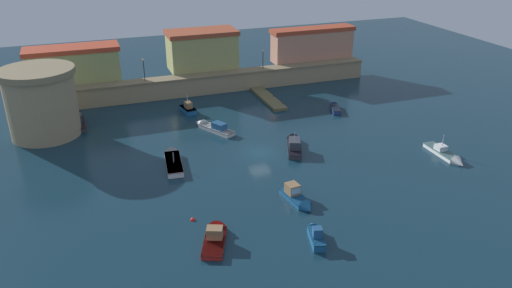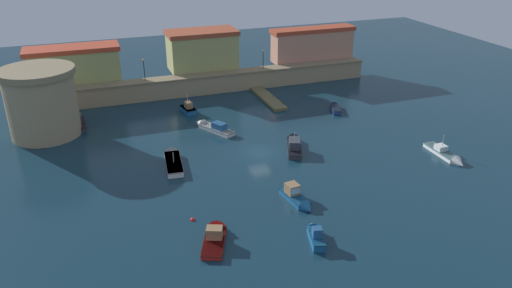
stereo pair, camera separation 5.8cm
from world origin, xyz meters
name	(u,v)px [view 1 (the left image)]	position (x,y,z in m)	size (l,w,h in m)	color
ground_plane	(260,153)	(0.00, 0.00, 0.00)	(140.59, 140.59, 0.00)	#112D3D
quay_wall	(208,83)	(0.00, 24.69, 1.58)	(56.29, 2.82, 3.13)	#9E8966
old_town_backdrop	(193,53)	(-1.47, 28.41, 5.93)	(55.44, 6.15, 6.53)	#9BA562
fortress_tower	(42,102)	(-24.93, 14.93, 4.65)	(9.56, 9.56, 9.17)	#9E8966
pier_dock	(268,98)	(8.01, 17.93, 0.21)	(2.18, 11.00, 0.70)	brown
quay_lamp_0	(144,66)	(-10.18, 24.69, 5.43)	(0.32, 0.32, 3.46)	black
quay_lamp_1	(263,56)	(9.68, 24.69, 5.28)	(0.32, 0.32, 3.20)	black
moored_boat_0	(187,108)	(-5.35, 17.25, 0.53)	(2.16, 4.35, 3.19)	#195689
moored_boat_1	(216,234)	(-10.04, -15.44, 0.37)	(3.85, 6.10, 2.13)	red
moored_boat_2	(447,155)	(20.94, -9.13, 0.32)	(1.65, 6.66, 3.08)	white
moored_boat_3	(335,107)	(15.93, 10.28, 0.34)	(2.58, 4.66, 1.09)	navy
moored_boat_4	(316,234)	(-1.57, -18.84, 0.51)	(2.12, 4.30, 1.78)	#195689
moored_boat_5	(173,159)	(-10.68, 1.12, 0.36)	(2.57, 7.49, 2.46)	white
moored_boat_6	(294,144)	(4.59, -0.01, 0.52)	(4.01, 7.08, 2.94)	#333338
moored_boat_7	(78,121)	(-20.93, 17.42, 0.51)	(2.08, 6.44, 2.25)	#333338
moored_boat_8	(298,199)	(-0.43, -12.47, 0.46)	(2.15, 5.21, 2.06)	#195689
moored_boat_9	(212,127)	(-3.67, 9.05, 0.42)	(4.66, 6.93, 1.87)	silver
mooring_buoy_0	(193,220)	(-11.39, -11.96, 0.00)	(0.47, 0.47, 0.47)	red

